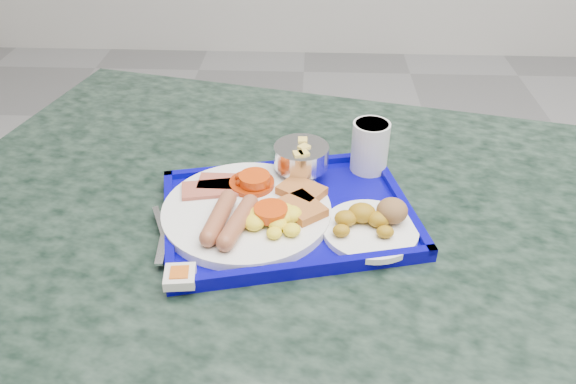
# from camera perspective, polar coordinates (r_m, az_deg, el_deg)

# --- Properties ---
(table) EXTENTS (1.50, 1.17, 0.83)m
(table) POSITION_cam_1_polar(r_m,az_deg,el_deg) (1.10, 1.83, -10.67)
(table) COLOR gray
(table) RESTS_ON floor
(tray) EXTENTS (0.45, 0.37, 0.02)m
(tray) POSITION_cam_1_polar(r_m,az_deg,el_deg) (0.93, -0.00, -2.29)
(tray) COLOR #070393
(tray) RESTS_ON table
(main_plate) EXTENTS (0.27, 0.27, 0.04)m
(main_plate) POSITION_cam_1_polar(r_m,az_deg,el_deg) (0.91, -3.73, -1.73)
(main_plate) COLOR white
(main_plate) RESTS_ON tray
(bread_plate) EXTENTS (0.15, 0.15, 0.05)m
(bread_plate) POSITION_cam_1_polar(r_m,az_deg,el_deg) (0.89, 8.59, -3.13)
(bread_plate) COLOR white
(bread_plate) RESTS_ON tray
(fruit_bowl) EXTENTS (0.10, 0.10, 0.07)m
(fruit_bowl) POSITION_cam_1_polar(r_m,az_deg,el_deg) (0.98, 1.36, 3.56)
(fruit_bowl) COLOR silver
(fruit_bowl) RESTS_ON tray
(juice_cup) EXTENTS (0.07, 0.07, 0.09)m
(juice_cup) POSITION_cam_1_polar(r_m,az_deg,el_deg) (1.02, 8.34, 4.74)
(juice_cup) COLOR white
(juice_cup) RESTS_ON tray
(spoon) EXTENTS (0.08, 0.16, 0.01)m
(spoon) POSITION_cam_1_polar(r_m,az_deg,el_deg) (0.94, -10.64, -1.63)
(spoon) COLOR silver
(spoon) RESTS_ON tray
(knife) EXTENTS (0.03, 0.18, 0.00)m
(knife) POSITION_cam_1_polar(r_m,az_deg,el_deg) (0.91, -12.27, -3.49)
(knife) COLOR silver
(knife) RESTS_ON tray
(jam_packet) EXTENTS (0.05, 0.05, 0.02)m
(jam_packet) POSITION_cam_1_polar(r_m,az_deg,el_deg) (0.81, -10.92, -8.42)
(jam_packet) COLOR silver
(jam_packet) RESTS_ON tray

